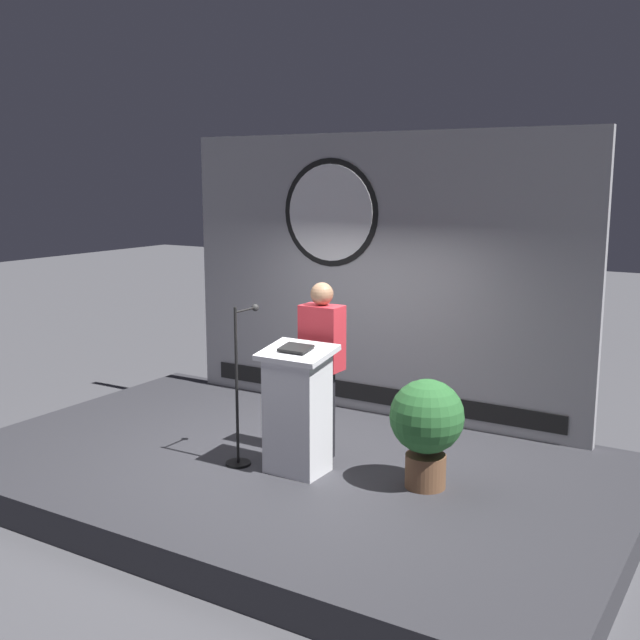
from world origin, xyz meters
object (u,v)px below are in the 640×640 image
podium (297,410)px  microphone_stand (240,410)px  potted_plant (427,423)px  speaker_person (322,369)px

podium → microphone_stand: (-0.58, -0.11, -0.06)m
podium → potted_plant: podium is taller
speaker_person → microphone_stand: size_ratio=1.13×
microphone_stand → podium: bearing=10.6°
microphone_stand → potted_plant: microphone_stand is taller
microphone_stand → potted_plant: 1.79m
podium → speaker_person: size_ratio=0.70×
microphone_stand → potted_plant: size_ratio=1.56×
podium → potted_plant: 1.20m
potted_plant → podium: bearing=-166.3°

